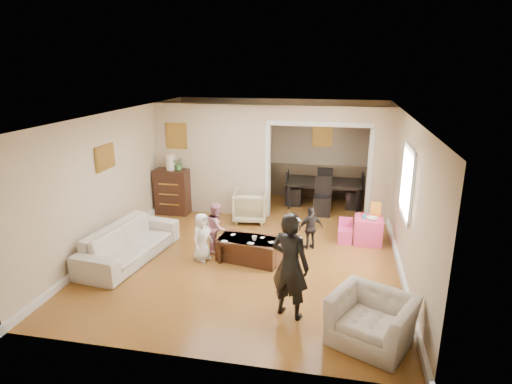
% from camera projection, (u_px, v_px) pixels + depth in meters
% --- Properties ---
extents(floor, '(7.00, 7.00, 0.00)m').
position_uv_depth(floor, '(254.00, 245.00, 8.57)').
color(floor, '#9C5F28').
rests_on(floor, ground).
extents(partition_left, '(2.75, 0.18, 2.60)m').
position_uv_depth(partition_left, '(212.00, 159.00, 10.15)').
color(partition_left, '#C0A98C').
rests_on(partition_left, ground).
extents(partition_right, '(0.55, 0.18, 2.60)m').
position_uv_depth(partition_right, '(381.00, 167.00, 9.42)').
color(partition_right, '#C0A98C').
rests_on(partition_right, ground).
extents(partition_header, '(2.22, 0.18, 0.35)m').
position_uv_depth(partition_header, '(320.00, 114.00, 9.36)').
color(partition_header, '#C0A98C').
rests_on(partition_header, partition_right).
extents(window_pane, '(0.03, 0.95, 1.10)m').
position_uv_depth(window_pane, '(408.00, 183.00, 7.24)').
color(window_pane, white).
rests_on(window_pane, ground).
extents(framed_art_partition, '(0.45, 0.03, 0.55)m').
position_uv_depth(framed_art_partition, '(176.00, 136.00, 10.05)').
color(framed_art_partition, brown).
rests_on(framed_art_partition, partition_left).
extents(framed_art_sofa_wall, '(0.03, 0.55, 0.40)m').
position_uv_depth(framed_art_sofa_wall, '(105.00, 157.00, 8.00)').
color(framed_art_sofa_wall, brown).
extents(framed_art_alcove, '(0.45, 0.03, 0.55)m').
position_uv_depth(framed_art_alcove, '(322.00, 135.00, 11.10)').
color(framed_art_alcove, brown).
extents(sofa, '(1.14, 2.29, 0.64)m').
position_uv_depth(sofa, '(129.00, 243.00, 7.88)').
color(sofa, beige).
rests_on(sofa, ground).
extents(armchair_back, '(0.82, 0.84, 0.69)m').
position_uv_depth(armchair_back, '(250.00, 206.00, 9.82)').
color(armchair_back, '#C5B889').
rests_on(armchair_back, ground).
extents(armchair_front, '(1.27, 1.21, 0.65)m').
position_uv_depth(armchair_front, '(372.00, 320.00, 5.52)').
color(armchair_front, beige).
rests_on(armchair_front, ground).
extents(dresser, '(0.78, 0.44, 1.08)m').
position_uv_depth(dresser, '(172.00, 192.00, 10.26)').
color(dresser, black).
rests_on(dresser, ground).
extents(table_lamp, '(0.22, 0.22, 0.36)m').
position_uv_depth(table_lamp, '(171.00, 162.00, 10.05)').
color(table_lamp, '#F5E3C8').
rests_on(table_lamp, dresser).
extents(potted_plant, '(0.29, 0.25, 0.33)m').
position_uv_depth(potted_plant, '(179.00, 163.00, 10.02)').
color(potted_plant, '#4A8039').
rests_on(potted_plant, dresser).
extents(coffee_table, '(1.22, 0.79, 0.42)m').
position_uv_depth(coffee_table, '(250.00, 250.00, 7.86)').
color(coffee_table, '#391E12').
rests_on(coffee_table, ground).
extents(coffee_cup, '(0.11, 0.11, 0.09)m').
position_uv_depth(coffee_cup, '(254.00, 238.00, 7.72)').
color(coffee_cup, silver).
rests_on(coffee_cup, coffee_table).
extents(play_table, '(0.57, 0.57, 0.53)m').
position_uv_depth(play_table, '(368.00, 230.00, 8.64)').
color(play_table, '#EB3D7A').
rests_on(play_table, ground).
extents(cereal_box, '(0.20, 0.08, 0.30)m').
position_uv_depth(cereal_box, '(376.00, 209.00, 8.59)').
color(cereal_box, yellow).
rests_on(cereal_box, play_table).
extents(cyan_cup, '(0.08, 0.08, 0.08)m').
position_uv_depth(cyan_cup, '(364.00, 216.00, 8.52)').
color(cyan_cup, '#269BBE').
rests_on(cyan_cup, play_table).
extents(toy_block, '(0.09, 0.08, 0.05)m').
position_uv_depth(toy_block, '(363.00, 214.00, 8.69)').
color(toy_block, red).
rests_on(toy_block, play_table).
extents(play_bowl, '(0.22, 0.22, 0.05)m').
position_uv_depth(play_bowl, '(372.00, 219.00, 8.43)').
color(play_bowl, silver).
rests_on(play_bowl, play_table).
extents(dining_table, '(1.85, 1.04, 0.65)m').
position_uv_depth(dining_table, '(324.00, 194.00, 10.81)').
color(dining_table, black).
rests_on(dining_table, ground).
extents(adult_person, '(0.67, 0.56, 1.57)m').
position_uv_depth(adult_person, '(290.00, 265.00, 5.98)').
color(adult_person, black).
rests_on(adult_person, ground).
extents(child_kneel_a, '(0.43, 0.52, 0.90)m').
position_uv_depth(child_kneel_a, '(202.00, 237.00, 7.81)').
color(child_kneel_a, white).
rests_on(child_kneel_a, ground).
extents(child_kneel_b, '(0.42, 0.51, 0.96)m').
position_uv_depth(child_kneel_b, '(217.00, 227.00, 8.20)').
color(child_kneel_b, '#D08291').
rests_on(child_kneel_b, ground).
extents(child_toddler, '(0.54, 0.41, 0.85)m').
position_uv_depth(child_toddler, '(311.00, 228.00, 8.31)').
color(child_toddler, black).
rests_on(child_toddler, ground).
extents(craft_papers, '(0.95, 0.44, 0.00)m').
position_uv_depth(craft_papers, '(248.00, 240.00, 7.74)').
color(craft_papers, white).
rests_on(craft_papers, coffee_table).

